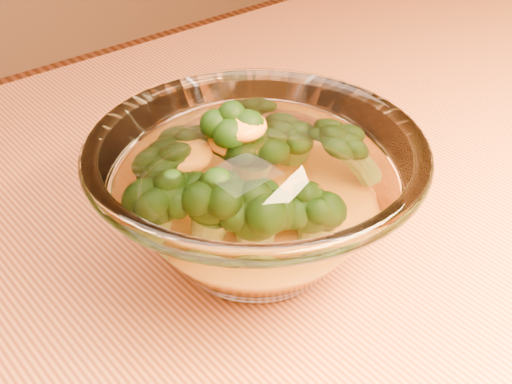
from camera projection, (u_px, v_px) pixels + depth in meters
table at (296, 308)px, 0.65m from camera, size 1.20×0.80×0.75m
glass_bowl at (256, 198)px, 0.52m from camera, size 0.25×0.25×0.11m
cheese_sauce at (256, 223)px, 0.54m from camera, size 0.13×0.13×0.04m
broccoli_heap at (240, 179)px, 0.52m from camera, size 0.18×0.15×0.09m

